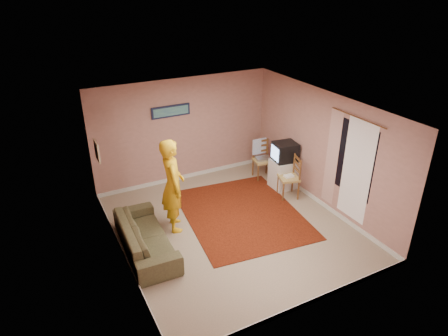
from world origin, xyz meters
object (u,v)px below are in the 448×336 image
sofa (145,236)px  person (173,185)px  tv_cabinet (283,174)px  chair_a (263,156)px  chair_b (289,173)px  crt_tv (285,152)px

sofa → person: size_ratio=1.05×
tv_cabinet → person: 3.08m
chair_a → chair_b: size_ratio=0.97×
crt_tv → person: person is taller
sofa → person: bearing=-56.5°
sofa → chair_a: bearing=-64.5°
chair_a → chair_b: chair_b is taller
tv_cabinet → sofa: bearing=-167.0°
tv_cabinet → sofa: (-3.75, -0.86, -0.06)m
tv_cabinet → chair_b: (-0.16, -0.43, 0.25)m
crt_tv → person: (-2.98, -0.40, 0.03)m
chair_a → person: bearing=-149.6°
tv_cabinet → chair_a: (-0.17, 0.67, 0.24)m
tv_cabinet → person: bearing=-172.4°
chair_a → chair_b: bearing=-79.9°
crt_tv → chair_b: size_ratio=1.06×
crt_tv → sofa: crt_tv is taller
chair_b → person: bearing=-74.7°
crt_tv → tv_cabinet: bearing=0.0°
tv_cabinet → sofa: size_ratio=0.35×
chair_b → person: (-2.83, 0.03, 0.37)m
chair_a → crt_tv: bearing=-66.8°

